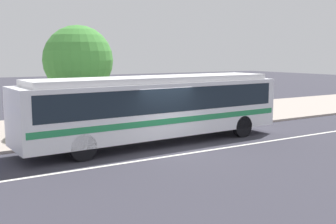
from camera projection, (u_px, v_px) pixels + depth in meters
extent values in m
plane|color=#35343E|center=(171.00, 150.00, 16.54)|extent=(120.00, 120.00, 0.00)
cube|color=#A5978C|center=(104.00, 125.00, 22.29)|extent=(60.00, 8.00, 0.12)
cube|color=silver|center=(182.00, 154.00, 15.86)|extent=(56.00, 0.16, 0.01)
cube|color=white|center=(156.00, 108.00, 17.68)|extent=(12.03, 2.91, 2.23)
cube|color=silver|center=(156.00, 79.00, 17.51)|extent=(11.06, 2.58, 0.24)
cube|color=#19232D|center=(156.00, 98.00, 17.62)|extent=(11.31, 2.90, 0.98)
cube|color=#25854E|center=(156.00, 117.00, 17.74)|extent=(11.79, 2.92, 0.24)
cube|color=#19232D|center=(255.00, 91.00, 20.90)|extent=(0.21, 2.12, 1.07)
cylinder|color=black|center=(213.00, 120.00, 20.95)|extent=(1.01, 0.32, 1.00)
cylinder|color=black|center=(242.00, 126.00, 19.20)|extent=(1.01, 0.32, 1.00)
cylinder|color=black|center=(62.00, 138.00, 16.58)|extent=(1.01, 0.32, 1.00)
cylinder|color=black|center=(83.00, 147.00, 14.83)|extent=(1.01, 0.32, 1.00)
cylinder|color=navy|center=(134.00, 121.00, 20.50)|extent=(0.14, 0.14, 0.83)
cylinder|color=navy|center=(132.00, 121.00, 20.62)|extent=(0.14, 0.14, 0.83)
cylinder|color=#C63C3A|center=(132.00, 106.00, 20.46)|extent=(0.40, 0.40, 0.62)
sphere|color=tan|center=(132.00, 98.00, 20.40)|extent=(0.24, 0.24, 0.24)
cylinder|color=#24234E|center=(183.00, 115.00, 22.20)|extent=(0.14, 0.14, 0.88)
cylinder|color=#24234E|center=(181.00, 115.00, 22.31)|extent=(0.14, 0.14, 0.88)
cylinder|color=#9E4A9D|center=(182.00, 102.00, 22.15)|extent=(0.40, 0.40, 0.58)
sphere|color=#E38566|center=(182.00, 94.00, 22.10)|extent=(0.24, 0.24, 0.24)
cylinder|color=gray|center=(209.00, 104.00, 21.73)|extent=(0.08, 0.08, 2.26)
cube|color=yellow|center=(209.00, 86.00, 21.60)|extent=(0.12, 0.44, 0.56)
cylinder|color=brown|center=(80.00, 107.00, 20.34)|extent=(0.26, 0.26, 2.23)
sphere|color=#48943D|center=(78.00, 60.00, 20.02)|extent=(3.38, 3.38, 3.38)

